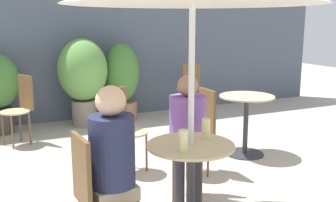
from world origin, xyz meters
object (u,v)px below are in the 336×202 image
Objects in this scene: bistro_chair_2 at (189,85)px; potted_plant_2 at (122,80)px; cafe_table_near at (190,175)px; beer_glass_0 at (183,141)px; bistro_chair_5 at (200,124)px; seated_person_0 at (188,128)px; seated_person_1 at (114,158)px; bistro_chair_0 at (187,139)px; beer_glass_1 at (206,129)px; bistro_chair_1 at (94,189)px; bistro_chair_4 at (21,103)px; cafe_table_far at (246,115)px; potted_plant_1 at (83,74)px; bistro_chair_3 at (123,122)px.

potted_plant_2 is (-1.13, 0.22, 0.13)m from bistro_chair_2.
beer_glass_0 is (-0.13, -0.13, 0.32)m from cafe_table_near.
bistro_chair_5 is (-1.10, -2.36, 0.00)m from bistro_chair_2.
seated_person_1 is at bearing -120.07° from seated_person_0.
bistro_chair_0 is at bearing -56.48° from seated_person_1.
seated_person_0 is 0.95× the size of seated_person_1.
beer_glass_1 is at bearing -78.82° from bistro_chair_0.
bistro_chair_2 is 4.25m from seated_person_1.
bistro_chair_1 and bistro_chair_2 have the same top height.
bistro_chair_4 is 2.54m from bistro_chair_5.
bistro_chair_5 is at bearing 69.09° from bistro_chair_2.
beer_glass_0 reaches higher than cafe_table_far.
bistro_chair_4 is at bearing 1.86° from seated_person_1.
seated_person_0 reaches higher than cafe_table_far.
beer_glass_1 is 3.63m from potted_plant_2.
cafe_table_far is at bearing -61.79° from bistro_chair_1.
potted_plant_1 is at bearing 92.35° from beer_glass_1.
bistro_chair_1 is (-1.06, -0.74, 0.00)m from bistro_chair_0.
bistro_chair_0 is at bearing -84.21° from potted_plant_1.
bistro_chair_5 reaches higher than beer_glass_0.
bistro_chair_3 is 1.00× the size of bistro_chair_4.
bistro_chair_2 is at bearing 64.16° from beer_glass_1.
cafe_table_far is at bearing 32.26° from bistro_chair_4.
bistro_chair_2 is at bearing 11.14° from bistro_chair_3.
bistro_chair_2 is 3.76m from beer_glass_1.
bistro_chair_4 reaches higher than cafe_table_far.
bistro_chair_1 is at bearing -101.75° from potted_plant_1.
seated_person_1 is at bearing -108.88° from potted_plant_2.
bistro_chair_1 is 1.71m from bistro_chair_3.
potted_plant_1 reaches higher than beer_glass_0.
cafe_table_near is at bearing -90.00° from bistro_chair_0.
bistro_chair_5 is 1.49m from beer_glass_0.
beer_glass_0 is (-0.38, -0.67, 0.12)m from seated_person_0.
bistro_chair_5 is at bearing 73.02° from bistro_chair_0.
bistro_chair_3 is (-1.54, 0.10, 0.05)m from cafe_table_far.
beer_glass_0 is at bearing 65.82° from bistro_chair_2.
bistro_chair_0 is 0.79× the size of seated_person_0.
bistro_chair_1 is 1.00× the size of bistro_chair_5.
cafe_table_near is at bearing -90.00° from bistro_chair_1.
bistro_chair_3 is 0.83m from bistro_chair_5.
cafe_table_near is at bearing -137.27° from cafe_table_far.
bistro_chair_5 is (0.73, -0.40, 0.00)m from bistro_chair_3.
beer_glass_0 is at bearing -92.28° from potted_plant_1.
potted_plant_1 is (0.15, 3.74, -0.00)m from beer_glass_0.
seated_person_1 is at bearing -175.33° from cafe_table_near.
bistro_chair_1 is 0.67× the size of potted_plant_1.
bistro_chair_3 is at bearing -107.85° from potted_plant_2.
beer_glass_1 is (0.91, 0.13, 0.27)m from bistro_chair_1.
potted_plant_1 reaches higher than cafe_table_near.
bistro_chair_3 is 1.65m from beer_glass_0.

